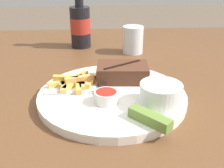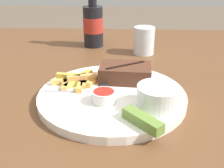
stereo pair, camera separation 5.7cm
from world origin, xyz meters
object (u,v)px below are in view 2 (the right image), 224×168
coleslaw_cup (158,96)px  drinking_glass (144,41)px  dinner_plate (112,96)px  fork_utensil (73,91)px  steak_portion (125,73)px  pickle_spear (142,120)px  knife_utensil (107,82)px  dipping_sauce_cup (104,96)px  beer_bottle (93,24)px

coleslaw_cup → drinking_glass: 0.38m
dinner_plate → fork_utensil: 0.09m
coleslaw_cup → fork_utensil: 0.19m
steak_portion → pickle_spear: bearing=-81.0°
dinner_plate → knife_utensil: knife_utensil is taller
dinner_plate → coleslaw_cup: bearing=-32.9°
dinner_plate → knife_utensil: 0.05m
coleslaw_cup → pickle_spear: (-0.03, -0.06, -0.02)m
dinner_plate → drinking_glass: size_ratio=3.71×
steak_portion → drinking_glass: bearing=76.7°
steak_portion → coleslaw_cup: bearing=-63.2°
coleslaw_cup → dipping_sauce_cup: size_ratio=1.73×
dipping_sauce_cup → knife_utensil: bearing=89.1°
dinner_plate → steak_portion: bearing=66.1°
dipping_sauce_cup → fork_utensil: dipping_sauce_cup is taller
fork_utensil → beer_bottle: bearing=87.9°
coleslaw_cup → beer_bottle: size_ratio=0.38×
dipping_sauce_cup → pickle_spear: dipping_sauce_cup is taller
dipping_sauce_cup → knife_utensil: dipping_sauce_cup is taller
fork_utensil → knife_utensil: (0.07, 0.05, 0.00)m
drinking_glass → knife_utensil: bearing=-110.5°
fork_utensil → beer_bottle: 0.40m
fork_utensil → dipping_sauce_cup: bearing=-31.8°
coleslaw_cup → pickle_spear: size_ratio=1.10×
dinner_plate → knife_utensil: bearing=106.3°
knife_utensil → steak_portion: bearing=-51.5°
steak_portion → drinking_glass: 0.26m
pickle_spear → beer_bottle: bearing=105.4°
dipping_sauce_cup → fork_utensil: size_ratio=0.36×
coleslaw_cup → fork_utensil: bearing=162.3°
dinner_plate → beer_bottle: (-0.08, 0.40, 0.07)m
dipping_sauce_cup → knife_utensil: (0.00, 0.09, -0.01)m
dinner_plate → coleslaw_cup: size_ratio=3.87×
pickle_spear → beer_bottle: beer_bottle is taller
dipping_sauce_cup → drinking_glass: 0.38m
pickle_spear → drinking_glass: 0.45m
pickle_spear → steak_portion: bearing=99.0°
beer_bottle → drinking_glass: beer_bottle is taller
dinner_plate → fork_utensil: fork_utensil is taller
steak_portion → dipping_sauce_cup: bearing=-111.8°
drinking_glass → coleslaw_cup: bearing=-89.5°
pickle_spear → fork_utensil: 0.19m
dipping_sauce_cup → beer_bottle: 0.45m
beer_bottle → pickle_spear: bearing=-74.6°
dipping_sauce_cup → beer_bottle: bearing=99.0°
steak_portion → drinking_glass: (0.06, 0.25, 0.01)m
pickle_spear → dinner_plate: bearing=115.6°
coleslaw_cup → pickle_spear: bearing=-117.6°
knife_utensil → beer_bottle: 0.36m
dipping_sauce_cup → knife_utensil: size_ratio=0.30×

